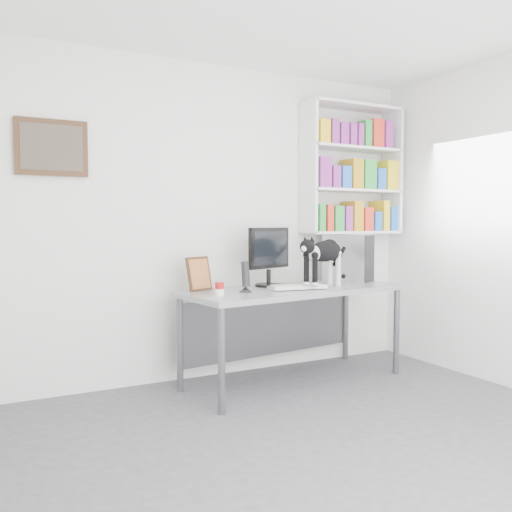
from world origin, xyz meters
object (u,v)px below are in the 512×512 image
at_px(monitor, 269,256).
at_px(pc_tower, 348,258).
at_px(desk, 294,335).
at_px(cat, 324,263).
at_px(bookshelf, 352,170).
at_px(keyboard, 297,287).
at_px(speaker, 246,276).
at_px(leaning_print, 199,273).
at_px(soup_can, 220,289).

bearing_deg(monitor, pc_tower, -18.08).
height_order(desk, cat, cat).
bearing_deg(monitor, bookshelf, -10.16).
relative_size(bookshelf, keyboard, 2.67).
distance_m(bookshelf, speaker, 1.70).
height_order(keyboard, leaning_print, leaning_print).
bearing_deg(soup_can, pc_tower, 14.61).
relative_size(bookshelf, speaker, 4.92).
height_order(pc_tower, leaning_print, pc_tower).
xyz_separation_m(speaker, leaning_print, (-0.29, 0.25, 0.02)).
relative_size(bookshelf, desk, 0.65).
xyz_separation_m(desk, soup_can, (-0.76, -0.17, 0.45)).
bearing_deg(leaning_print, keyboard, -40.68).
height_order(monitor, leaning_print, monitor).
bearing_deg(soup_can, cat, 3.08).
height_order(desk, leaning_print, leaning_print).
distance_m(pc_tower, leaning_print, 1.50).
height_order(keyboard, speaker, speaker).
bearing_deg(leaning_print, speaker, -60.87).
xyz_separation_m(bookshelf, desk, (-0.87, -0.37, -1.45)).
relative_size(speaker, leaning_print, 0.89).
height_order(pc_tower, cat, pc_tower).
height_order(bookshelf, cat, bookshelf).
bearing_deg(speaker, desk, 13.71).
xyz_separation_m(speaker, soup_can, (-0.27, -0.10, -0.08)).
xyz_separation_m(bookshelf, cat, (-0.66, -0.48, -0.85)).
bearing_deg(soup_can, desk, 12.32).
bearing_deg(desk, pc_tower, 9.93).
relative_size(bookshelf, cat, 1.86).
xyz_separation_m(bookshelf, speaker, (-1.36, -0.43, -0.93)).
bearing_deg(cat, desk, 125.05).
xyz_separation_m(leaning_print, soup_can, (0.03, -0.35, -0.09)).
bearing_deg(cat, bookshelf, 8.88).
bearing_deg(desk, cat, -34.66).
xyz_separation_m(desk, leaning_print, (-0.78, 0.18, 0.54)).
bearing_deg(cat, keyboard, 147.80).
bearing_deg(desk, speaker, -179.47).
bearing_deg(bookshelf, keyboard, -153.00).
bearing_deg(monitor, leaning_print, 159.85).
height_order(leaning_print, cat, cat).
bearing_deg(cat, soup_can, 155.75).
relative_size(desk, keyboard, 4.12).
xyz_separation_m(monitor, cat, (0.36, -0.30, -0.05)).
bearing_deg(pc_tower, bookshelf, 19.37).
xyz_separation_m(pc_tower, soup_can, (-1.47, -0.38, -0.17)).
bearing_deg(speaker, monitor, 41.96).
relative_size(desk, monitor, 3.74).
relative_size(bookshelf, leaning_print, 4.39).
distance_m(keyboard, cat, 0.31).
bearing_deg(keyboard, desk, 79.35).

